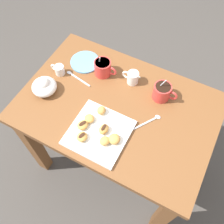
# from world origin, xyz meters

# --- Properties ---
(ground_plane) EXTENTS (8.00, 8.00, 0.00)m
(ground_plane) POSITION_xyz_m (0.00, 0.00, 0.00)
(ground_plane) COLOR #423D38
(dining_table) EXTENTS (1.00, 0.68, 0.74)m
(dining_table) POSITION_xyz_m (0.00, 0.00, 0.59)
(dining_table) COLOR brown
(dining_table) RESTS_ON ground_plane
(pastry_plate_square) EXTENTS (0.27, 0.27, 0.02)m
(pastry_plate_square) POSITION_xyz_m (-0.01, -0.18, 0.75)
(pastry_plate_square) COLOR silver
(pastry_plate_square) RESTS_ON dining_table
(coffee_mug_red_left) EXTENTS (0.13, 0.09, 0.13)m
(coffee_mug_red_left) POSITION_xyz_m (-0.17, 0.16, 0.79)
(coffee_mug_red_left) COLOR red
(coffee_mug_red_left) RESTS_ON dining_table
(coffee_mug_red_right) EXTENTS (0.13, 0.09, 0.13)m
(coffee_mug_red_right) POSITION_xyz_m (0.17, 0.16, 0.79)
(coffee_mug_red_right) COLOR red
(coffee_mug_red_right) RESTS_ON dining_table
(cream_pitcher_white) EXTENTS (0.10, 0.06, 0.07)m
(cream_pitcher_white) POSITION_xyz_m (0.00, 0.18, 0.78)
(cream_pitcher_white) COLOR silver
(cream_pitcher_white) RESTS_ON dining_table
(ice_cream_bowl) EXTENTS (0.13, 0.13, 0.10)m
(ice_cream_bowl) POSITION_xyz_m (-0.38, -0.09, 0.78)
(ice_cream_bowl) COLOR silver
(ice_cream_bowl) RESTS_ON dining_table
(chocolate_sauce_pitcher) EXTENTS (0.09, 0.05, 0.06)m
(chocolate_sauce_pitcher) POSITION_xyz_m (-0.38, 0.05, 0.77)
(chocolate_sauce_pitcher) COLOR silver
(chocolate_sauce_pitcher) RESTS_ON dining_table
(saucer_sky_left) EXTENTS (0.16, 0.16, 0.01)m
(saucer_sky_left) POSITION_xyz_m (-0.30, 0.18, 0.74)
(saucer_sky_left) COLOR #66A8DB
(saucer_sky_left) RESTS_ON dining_table
(loose_spoon_near_saucer) EXTENTS (0.10, 0.14, 0.01)m
(loose_spoon_near_saucer) POSITION_xyz_m (0.18, -0.00, 0.74)
(loose_spoon_near_saucer) COLOR silver
(loose_spoon_near_saucer) RESTS_ON dining_table
(loose_spoon_by_plate) EXTENTS (0.16, 0.04, 0.01)m
(loose_spoon_by_plate) POSITION_xyz_m (-0.29, 0.06, 0.74)
(loose_spoon_by_plate) COLOR silver
(loose_spoon_by_plate) RESTS_ON dining_table
(beignet_0) EXTENTS (0.07, 0.07, 0.04)m
(beignet_0) POSITION_xyz_m (0.08, -0.18, 0.77)
(beignet_0) COLOR #D19347
(beignet_0) RESTS_ON pastry_plate_square
(beignet_1) EXTENTS (0.06, 0.06, 0.03)m
(beignet_1) POSITION_xyz_m (-0.08, -0.14, 0.77)
(beignet_1) COLOR #D19347
(beignet_1) RESTS_ON pastry_plate_square
(beignet_2) EXTENTS (0.06, 0.06, 0.03)m
(beignet_2) POSITION_xyz_m (0.04, -0.21, 0.77)
(beignet_2) COLOR #D19347
(beignet_2) RESTS_ON pastry_plate_square
(beignet_3) EXTENTS (0.05, 0.05, 0.04)m
(beignet_3) POSITION_xyz_m (-0.05, -0.08, 0.77)
(beignet_3) COLOR #D19347
(beignet_3) RESTS_ON pastry_plate_square
(beignet_4) EXTENTS (0.07, 0.07, 0.03)m
(beignet_4) POSITION_xyz_m (-0.09, -0.19, 0.77)
(beignet_4) COLOR #D19347
(beignet_4) RESTS_ON pastry_plate_square
(chocolate_drizzle_4) EXTENTS (0.03, 0.04, 0.00)m
(chocolate_drizzle_4) POSITION_xyz_m (-0.09, -0.19, 0.79)
(chocolate_drizzle_4) COLOR #381E11
(chocolate_drizzle_4) RESTS_ON beignet_4
(beignet_5) EXTENTS (0.05, 0.05, 0.03)m
(beignet_5) POSITION_xyz_m (-0.06, -0.24, 0.77)
(beignet_5) COLOR #D19347
(beignet_5) RESTS_ON pastry_plate_square
(chocolate_drizzle_5) EXTENTS (0.03, 0.04, 0.00)m
(chocolate_drizzle_5) POSITION_xyz_m (-0.06, -0.24, 0.79)
(chocolate_drizzle_5) COLOR #381E11
(chocolate_drizzle_5) RESTS_ON beignet_5
(beignet_6) EXTENTS (0.04, 0.06, 0.04)m
(beignet_6) POSITION_xyz_m (0.01, -0.16, 0.77)
(beignet_6) COLOR #D19347
(beignet_6) RESTS_ON pastry_plate_square
(chocolate_drizzle_6) EXTENTS (0.02, 0.04, 0.00)m
(chocolate_drizzle_6) POSITION_xyz_m (0.01, -0.16, 0.79)
(chocolate_drizzle_6) COLOR #381E11
(chocolate_drizzle_6) RESTS_ON beignet_6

